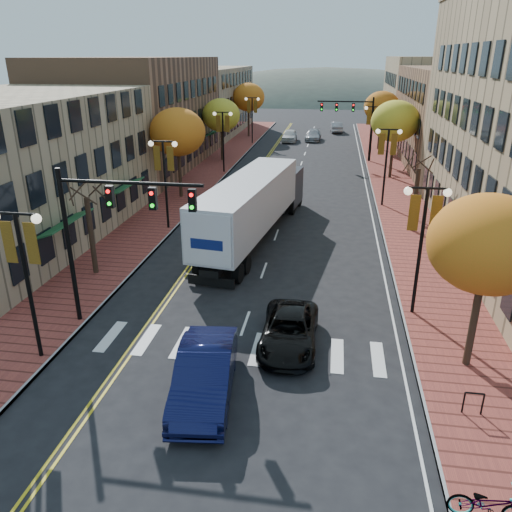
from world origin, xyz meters
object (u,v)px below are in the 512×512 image
at_px(semi_truck, 255,202).
at_px(black_suv, 289,331).
at_px(bicycle, 489,504).
at_px(navy_sedan, 205,374).

height_order(semi_truck, black_suv, semi_truck).
xyz_separation_m(semi_truck, bicycle, (9.16, -20.39, -1.81)).
height_order(semi_truck, navy_sedan, semi_truck).
distance_m(black_suv, bicycle, 9.61).
bearing_deg(bicycle, semi_truck, 29.08).
bearing_deg(black_suv, semi_truck, 104.60).
bearing_deg(semi_truck, navy_sedan, -79.40).
relative_size(semi_truck, black_suv, 3.50).
height_order(navy_sedan, black_suv, navy_sedan).
distance_m(navy_sedan, black_suv, 4.54).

